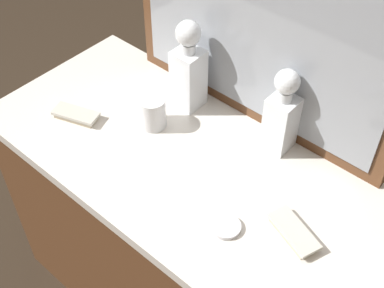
% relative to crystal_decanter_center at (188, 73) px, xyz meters
% --- Properties ---
extents(dresser, '(1.31, 0.59, 0.82)m').
position_rel_crystal_decanter_center_xyz_m(dresser, '(0.18, -0.19, -0.53)').
color(dresser, brown).
rests_on(dresser, ground_plane).
extents(dresser_mirror, '(0.89, 0.03, 0.73)m').
position_rel_crystal_decanter_center_xyz_m(dresser_mirror, '(0.18, 0.09, 0.24)').
color(dresser_mirror, brown).
rests_on(dresser_mirror, dresser).
extents(crystal_decanter_center, '(0.09, 0.09, 0.30)m').
position_rel_crystal_decanter_center_xyz_m(crystal_decanter_center, '(0.00, 0.00, 0.00)').
color(crystal_decanter_center, white).
rests_on(crystal_decanter_center, dresser).
extents(crystal_decanter_left, '(0.08, 0.08, 0.27)m').
position_rel_crystal_decanter_center_xyz_m(crystal_decanter_left, '(0.32, 0.03, -0.01)').
color(crystal_decanter_left, white).
rests_on(crystal_decanter_left, dresser).
extents(crystal_tumbler_far_right, '(0.08, 0.08, 0.10)m').
position_rel_crystal_decanter_center_xyz_m(crystal_tumbler_far_right, '(-0.02, -0.15, -0.08)').
color(crystal_tumbler_far_right, white).
rests_on(crystal_tumbler_far_right, dresser).
extents(silver_brush_center, '(0.16, 0.11, 0.02)m').
position_rel_crystal_decanter_center_xyz_m(silver_brush_center, '(0.54, -0.21, -0.11)').
color(silver_brush_center, '#B7A88C').
rests_on(silver_brush_center, dresser).
extents(silver_brush_far_right, '(0.15, 0.10, 0.02)m').
position_rel_crystal_decanter_center_xyz_m(silver_brush_far_right, '(-0.22, -0.28, -0.11)').
color(silver_brush_far_right, '#B7A88C').
rests_on(silver_brush_far_right, dresser).
extents(porcelain_dish, '(0.08, 0.08, 0.01)m').
position_rel_crystal_decanter_center_xyz_m(porcelain_dish, '(0.40, -0.30, -0.12)').
color(porcelain_dish, silver).
rests_on(porcelain_dish, dresser).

